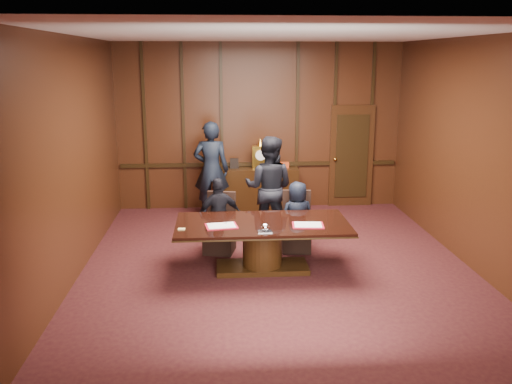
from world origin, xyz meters
TOP-DOWN VIEW (x-y plane):
  - room at (0.07, 0.14)m, footprint 7.00×7.04m
  - sideboard at (0.00, 3.26)m, footprint 1.60×0.45m
  - conference_table at (-0.24, -0.16)m, footprint 2.62×1.32m
  - folder_left at (-0.86, -0.31)m, footprint 0.50×0.39m
  - folder_right at (0.42, -0.36)m, footprint 0.49×0.37m
  - inkstand at (-0.24, -0.61)m, footprint 0.20×0.14m
  - notepad at (-1.43, -0.42)m, footprint 0.10×0.08m
  - chair_left at (-0.88, 0.72)m, footprint 0.57×0.57m
  - chair_right at (0.42, 0.72)m, footprint 0.53×0.53m
  - signatory_left at (-0.89, 0.64)m, footprint 0.81×0.50m
  - signatory_right at (0.41, 0.64)m, footprint 0.66×0.50m
  - witness_left at (-1.03, 2.79)m, footprint 0.76×0.54m
  - witness_right at (0.01, 1.38)m, footprint 1.07×0.95m

SIDE VIEW (x-z plane):
  - chair_left at x=-0.88m, z-range -0.20..0.79m
  - chair_right at x=0.42m, z-range -0.20..0.79m
  - sideboard at x=0.00m, z-range -0.28..1.26m
  - conference_table at x=-0.24m, z-range 0.13..0.89m
  - signatory_right at x=0.41m, z-range 0.00..1.20m
  - signatory_left at x=-0.89m, z-range 0.00..1.28m
  - notepad at x=-1.43m, z-range 0.76..0.77m
  - folder_left at x=-0.86m, z-range 0.76..0.78m
  - folder_right at x=0.42m, z-range 0.76..0.78m
  - inkstand at x=-0.24m, z-range 0.76..0.87m
  - witness_right at x=0.01m, z-range 0.00..1.85m
  - witness_left at x=-1.03m, z-range 0.00..1.96m
  - room at x=0.07m, z-range -0.03..3.47m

